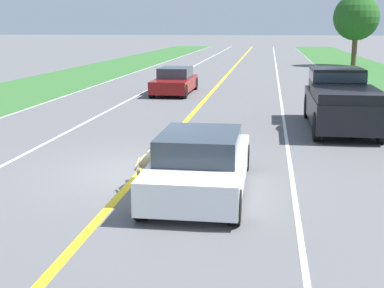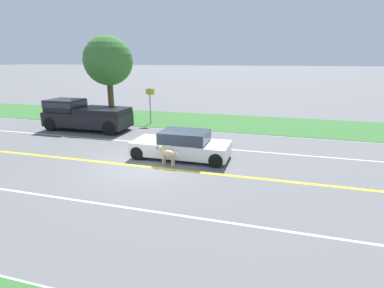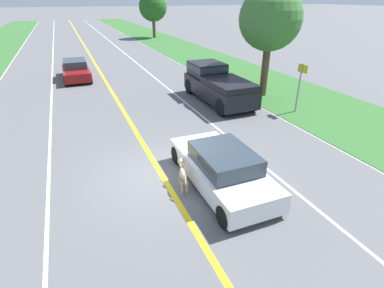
% 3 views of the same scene
% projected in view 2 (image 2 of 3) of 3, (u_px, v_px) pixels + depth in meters
% --- Properties ---
extents(ground_plane, '(400.00, 400.00, 0.00)m').
position_uv_depth(ground_plane, '(142.00, 166.00, 12.74)').
color(ground_plane, '#5B5B5E').
extents(centre_divider_line, '(0.18, 160.00, 0.01)m').
position_uv_depth(centre_divider_line, '(142.00, 166.00, 12.74)').
color(centre_divider_line, yellow).
rests_on(centre_divider_line, ground).
extents(lane_edge_line_right, '(0.14, 160.00, 0.01)m').
position_uv_depth(lane_edge_line_right, '(189.00, 130.00, 19.20)').
color(lane_edge_line_right, white).
rests_on(lane_edge_line_right, ground).
extents(lane_dash_same_dir, '(0.10, 160.00, 0.01)m').
position_uv_depth(lane_dash_same_dir, '(170.00, 145.00, 15.97)').
color(lane_dash_same_dir, white).
rests_on(lane_dash_same_dir, ground).
extents(lane_dash_oncoming, '(0.10, 160.00, 0.01)m').
position_uv_depth(lane_dash_oncoming, '(94.00, 203.00, 9.51)').
color(lane_dash_oncoming, white).
rests_on(lane_dash_oncoming, ground).
extents(grass_verge_right, '(6.00, 160.00, 0.03)m').
position_uv_depth(grass_verge_right, '(201.00, 121.00, 21.97)').
color(grass_verge_right, '#33662D').
rests_on(grass_verge_right, ground).
extents(ego_car, '(1.85, 4.42, 1.28)m').
position_uv_depth(ego_car, '(182.00, 145.00, 13.69)').
color(ego_car, white).
rests_on(ego_car, ground).
extents(dog, '(0.40, 1.15, 0.87)m').
position_uv_depth(dog, '(167.00, 153.00, 12.71)').
color(dog, '#D1B784').
rests_on(dog, ground).
extents(pickup_truck, '(2.06, 5.46, 1.90)m').
position_uv_depth(pickup_truck, '(84.00, 115.00, 19.12)').
color(pickup_truck, black).
rests_on(pickup_truck, ground).
extents(roadside_tree_right_near, '(3.42, 3.42, 6.00)m').
position_uv_depth(roadside_tree_right_near, '(108.00, 61.00, 20.96)').
color(roadside_tree_right_near, brown).
rests_on(roadside_tree_right_near, ground).
extents(street_sign, '(0.11, 0.64, 2.48)m').
position_uv_depth(street_sign, '(150.00, 101.00, 20.76)').
color(street_sign, gray).
rests_on(street_sign, ground).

